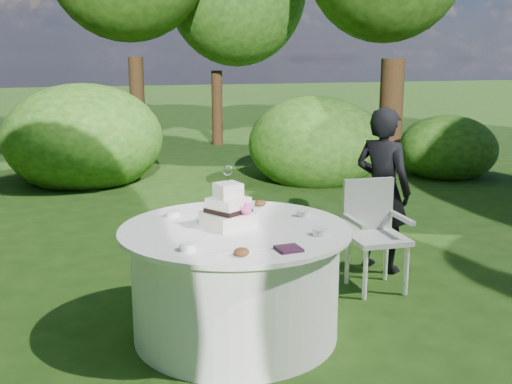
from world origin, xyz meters
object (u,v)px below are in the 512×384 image
at_px(chair, 373,226).
at_px(cake, 229,210).
at_px(guest, 382,190).
at_px(table, 236,281).
at_px(napkins, 289,249).

bearing_deg(chair, cake, -163.70).
height_order(guest, table, guest).
bearing_deg(napkins, table, 102.85).
distance_m(guest, chair, 0.50).
relative_size(guest, chair, 1.63).
xyz_separation_m(table, chair, (1.36, 0.44, 0.13)).
height_order(napkins, cake, cake).
bearing_deg(chair, guest, 48.98).
relative_size(napkins, table, 0.09).
height_order(table, cake, cake).
xyz_separation_m(napkins, table, (-0.13, 0.58, -0.39)).
bearing_deg(table, napkins, -77.15).
relative_size(napkins, cake, 0.33).
height_order(cake, chair, cake).
height_order(napkins, guest, guest).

